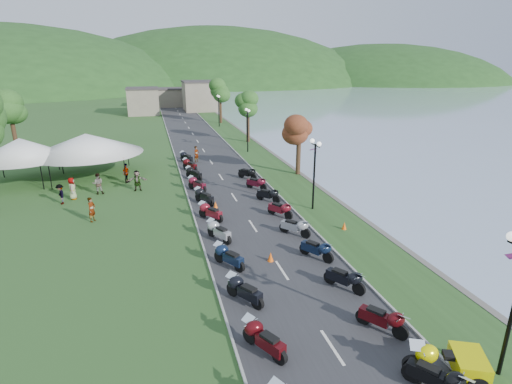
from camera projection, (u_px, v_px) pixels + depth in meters
road at (204, 151)px, 48.03m from camera, size 7.00×120.00×0.02m
hills_backdrop at (160, 84)px, 195.07m from camera, size 360.00×120.00×76.00m
far_building at (167, 98)px, 88.13m from camera, size 18.00×16.00×5.00m
yellow_trike at (445, 362)px, 13.36m from camera, size 3.13×2.64×1.23m
moto_row_left at (214, 222)px, 25.25m from camera, size 2.60×39.16×1.10m
moto_row_right at (306, 237)px, 23.02m from camera, size 2.60×31.13×1.10m
vendor_tent_main at (88, 155)px, 36.71m from camera, size 6.60×6.60×4.00m
vendor_tent_side at (23, 161)px, 34.59m from camera, size 5.06×5.06×4.00m
tree_lakeside at (299, 140)px, 36.98m from camera, size 2.39×2.39×6.64m
pedestrian_a at (93, 221)px, 26.78m from camera, size 0.69×0.76×1.69m
pedestrian_b at (99, 194)px, 32.33m from camera, size 0.86×0.50×1.73m
pedestrian_c at (62, 204)px, 30.04m from camera, size 0.73×1.08×1.55m
traffic_cone_near at (271, 257)px, 21.32m from camera, size 0.34×0.34×0.53m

